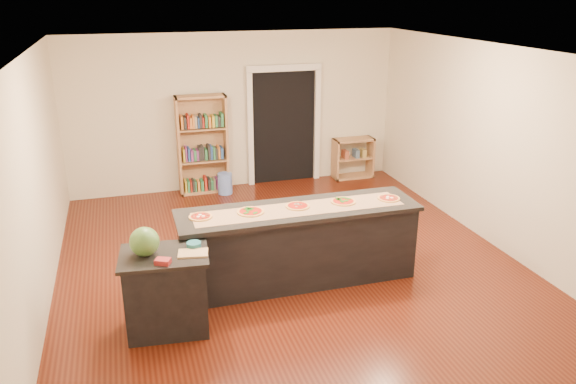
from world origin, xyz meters
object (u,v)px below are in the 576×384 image
object	(u,v)px
side_counter	(167,292)
waste_bin	(225,183)
watermelon	(144,242)
low_shelf	(353,158)
bookshelf	(202,145)
kitchen_island	(298,244)

from	to	relation	value
side_counter	waste_bin	distance (m)	4.29
side_counter	waste_bin	xyz separation A→B (m)	(1.39, 4.05, -0.27)
watermelon	waste_bin	bearing A→B (deg)	68.78
side_counter	low_shelf	distance (m)	5.81
bookshelf	waste_bin	world-z (taller)	bookshelf
low_shelf	watermelon	bearing A→B (deg)	-134.33
bookshelf	waste_bin	distance (m)	0.80
side_counter	bookshelf	size ratio (longest dim) A/B	0.52
waste_bin	bookshelf	bearing A→B (deg)	148.18
kitchen_island	low_shelf	distance (m)	4.28
low_shelf	side_counter	bearing A→B (deg)	-132.90
side_counter	kitchen_island	bearing A→B (deg)	26.53
low_shelf	waste_bin	xyz separation A→B (m)	(-2.57, -0.20, -0.20)
kitchen_island	bookshelf	distance (m)	3.71
kitchen_island	side_counter	bearing A→B (deg)	-159.26
kitchen_island	low_shelf	xyz separation A→B (m)	(2.27, 3.62, -0.10)
side_counter	waste_bin	size ratio (longest dim) A/B	2.41
side_counter	watermelon	distance (m)	0.63
side_counter	bookshelf	world-z (taller)	bookshelf
kitchen_island	low_shelf	world-z (taller)	kitchen_island
kitchen_island	waste_bin	bearing A→B (deg)	95.04
bookshelf	watermelon	world-z (taller)	bookshelf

